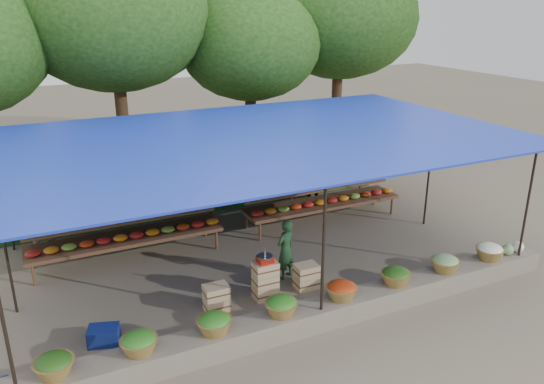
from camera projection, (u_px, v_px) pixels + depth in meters
name	position (u px, v px, depth m)	size (l,w,h in m)	color
ground	(254.00, 260.00, 11.77)	(60.00, 60.00, 0.00)	#6A5B4E
stone_curb	(317.00, 315.00, 9.36)	(10.60, 0.55, 0.40)	#645B50
stall_canopy	(251.00, 143.00, 10.91)	(10.80, 6.60, 2.82)	black
produce_baskets	(312.00, 298.00, 9.20)	(8.98, 0.58, 0.34)	brown
netting_backdrop	(206.00, 169.00, 14.02)	(10.60, 0.06, 2.50)	#1A491F
tree_row	(184.00, 27.00, 15.54)	(16.51, 5.50, 7.12)	#312412
fruit_table_left	(126.00, 233.00, 11.69)	(4.21, 0.95, 0.93)	#543121
fruit_table_right	(321.00, 199.00, 13.73)	(4.21, 0.95, 0.93)	#543121
crate_counter	(264.00, 284.00, 10.17)	(2.36, 0.35, 0.77)	tan
weighing_scale	(265.00, 259.00, 9.99)	(0.30, 0.30, 0.32)	#B51B0E
vendor_seated	(285.00, 249.00, 10.84)	(0.47, 0.31, 1.28)	#1B3C21
customer_left	(45.00, 219.00, 11.70)	(0.86, 0.67, 1.78)	slate
customer_mid	(296.00, 184.00, 14.31)	(1.00, 0.57, 1.55)	slate
customer_right	(313.00, 180.00, 14.54)	(0.95, 0.39, 1.61)	slate
blue_crate_back	(104.00, 335.00, 8.87)	(0.50, 0.36, 0.30)	navy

